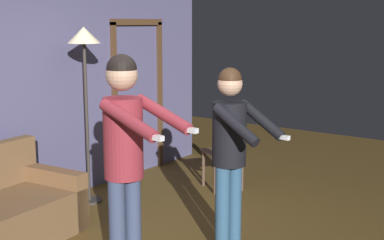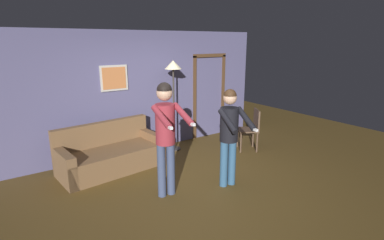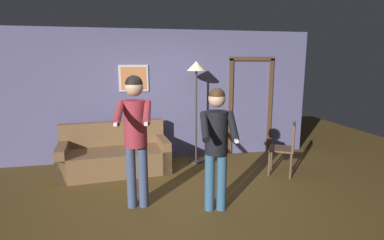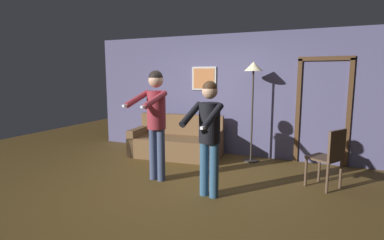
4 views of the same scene
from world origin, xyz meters
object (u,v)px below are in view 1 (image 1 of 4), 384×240
Objects in this scene: person_standing_right at (231,143)px; torchiere_lamp at (84,54)px; person_standing_left at (125,147)px; dining_chair_distant at (229,146)px.

torchiere_lamp is at bearing 85.20° from person_standing_right.
person_standing_right is (-0.17, -2.01, -0.70)m from torchiere_lamp.
person_standing_left is 1.07m from person_standing_right.
person_standing_right reaches higher than dining_chair_distant.
person_standing_left is 2.76m from dining_chair_distant.
torchiere_lamp reaches higher than person_standing_left.
torchiere_lamp reaches higher than person_standing_right.
person_standing_right is at bearing -15.99° from person_standing_left.
person_standing_left is (-1.19, -1.72, -0.58)m from torchiere_lamp.
person_standing_right is at bearing -147.28° from dining_chair_distant.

